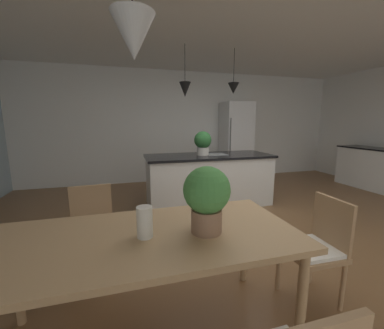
{
  "coord_description": "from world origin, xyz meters",
  "views": [
    {
      "loc": [
        -1.61,
        -2.66,
        1.47
      ],
      "look_at": [
        -0.87,
        -0.02,
        0.98
      ],
      "focal_mm": 22.13,
      "sensor_mm": 36.0,
      "label": 1
    }
  ],
  "objects": [
    {
      "name": "ground_plane",
      "position": [
        0.0,
        0.0,
        -0.02
      ],
      "size": [
        10.0,
        8.4,
        0.04
      ],
      "primitive_type": "cube",
      "color": "brown"
    },
    {
      "name": "kitchen_island",
      "position": [
        -0.2,
        1.25,
        0.46
      ],
      "size": [
        2.22,
        0.87,
        0.91
      ],
      "color": "silver",
      "rests_on": "ground_plane"
    },
    {
      "name": "pendant_over_island_main",
      "position": [
        -0.63,
        1.25,
        2.0
      ],
      "size": [
        0.19,
        0.19,
        0.82
      ],
      "color": "black"
    },
    {
      "name": "potted_plant_on_table",
      "position": [
        -1.13,
        -1.28,
        1.01
      ],
      "size": [
        0.31,
        0.31,
        0.44
      ],
      "color": "#8C664C",
      "rests_on": "dining_table"
    },
    {
      "name": "pendant_over_table",
      "position": [
        -1.54,
        -1.26,
        1.92
      ],
      "size": [
        0.24,
        0.24,
        0.9
      ],
      "color": "black"
    },
    {
      "name": "wall_back_kitchen",
      "position": [
        0.0,
        3.26,
        1.35
      ],
      "size": [
        10.0,
        0.12,
        2.7
      ],
      "primitive_type": "cube",
      "color": "white",
      "rests_on": "ground_plane"
    },
    {
      "name": "dining_table",
      "position": [
        -1.51,
        -1.22,
        0.69
      ],
      "size": [
        1.97,
        0.9,
        0.76
      ],
      "color": "tan",
      "rests_on": "ground_plane"
    },
    {
      "name": "ceiling_slab",
      "position": [
        0.0,
        0.0,
        2.76
      ],
      "size": [
        10.0,
        8.4,
        0.12
      ],
      "primitive_type": "cube",
      "color": "white"
    },
    {
      "name": "refrigerator",
      "position": [
        1.11,
        2.86,
        0.98
      ],
      "size": [
        0.71,
        0.67,
        1.96
      ],
      "color": "silver",
      "rests_on": "ground_plane"
    },
    {
      "name": "vase_on_dining_table",
      "position": [
        -1.52,
        -1.25,
        0.86
      ],
      "size": [
        0.1,
        0.1,
        0.2
      ],
      "color": "silver",
      "rests_on": "dining_table"
    },
    {
      "name": "chair_kitchen_end",
      "position": [
        -0.15,
        -1.22,
        0.47
      ],
      "size": [
        0.41,
        0.41,
        0.87
      ],
      "color": "#A87F56",
      "rests_on": "ground_plane"
    },
    {
      "name": "chair_far_left",
      "position": [
        -1.95,
        -0.4,
        0.47
      ],
      "size": [
        0.43,
        0.43,
        0.87
      ],
      "color": "#A87F56",
      "rests_on": "ground_plane"
    },
    {
      "name": "potted_plant_on_island",
      "position": [
        -0.31,
        1.25,
        1.13
      ],
      "size": [
        0.3,
        0.3,
        0.42
      ],
      "color": "beige",
      "rests_on": "kitchen_island"
    },
    {
      "name": "pendant_over_island_aux",
      "position": [
        0.24,
        1.25,
        2.05
      ],
      "size": [
        0.19,
        0.19,
        0.75
      ],
      "color": "black"
    }
  ]
}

